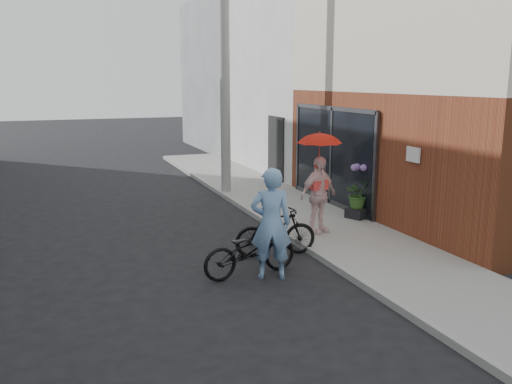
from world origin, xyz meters
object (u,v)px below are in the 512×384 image
bike_right (276,232)px  kimono_woman (318,195)px  officer (271,224)px  planter (357,213)px  utility_pole (225,72)px  bike_left (250,250)px

bike_right → kimono_woman: bearing=-52.2°
officer → planter: bearing=-123.5°
utility_pole → officer: (-1.37, -6.66, -2.56)m
bike_left → utility_pole: bearing=-22.2°
utility_pole → bike_right: bearing=-98.5°
utility_pole → planter: 5.55m
bike_left → bike_right: size_ratio=1.10×
utility_pole → officer: 7.27m
kimono_woman → officer: bearing=-151.9°
kimono_woman → planter: (1.45, 0.78, -0.70)m
officer → bike_left: officer is taller
bike_left → planter: 4.28m
officer → bike_left: size_ratio=1.09×
officer → kimono_woman: officer is taller
officer → planter: officer is taller
bike_right → kimono_woman: kimono_woman is taller
officer → bike_right: size_ratio=1.20×
bike_left → kimono_woman: bearing=-60.7°
bike_right → kimono_woman: size_ratio=0.97×
bike_right → planter: size_ratio=3.61×
officer → kimono_woman: size_ratio=1.16×
officer → bike_right: officer is taller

